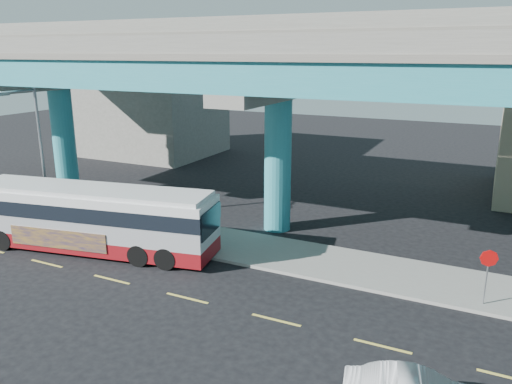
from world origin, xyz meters
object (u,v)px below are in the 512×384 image
at_px(street_lamp, 32,137).
at_px(stop_sign, 488,266).
at_px(parked_car, 69,203).
at_px(transit_bus, 92,216).

relative_size(street_lamp, stop_sign, 3.39).
bearing_deg(street_lamp, stop_sign, 1.81).
xyz_separation_m(parked_car, street_lamp, (0.05, -2.15, 4.39)).
distance_m(parked_car, stop_sign, 23.57).
relative_size(transit_bus, parked_car, 3.23).
bearing_deg(parked_car, stop_sign, -96.54).
height_order(street_lamp, stop_sign, street_lamp).
relative_size(transit_bus, stop_sign, 5.69).
height_order(parked_car, street_lamp, street_lamp).
bearing_deg(parked_car, transit_bus, -126.68).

